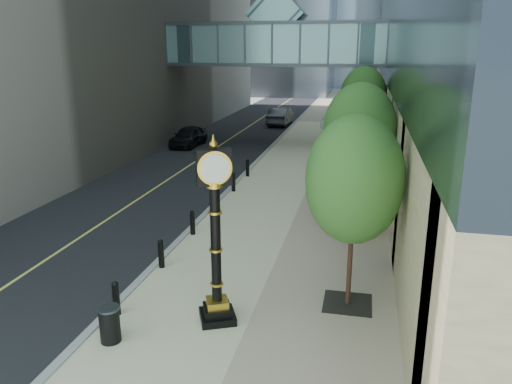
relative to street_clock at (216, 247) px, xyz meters
The scene contains 13 objects.
ground 2.59m from the street_clock, 96.04° to the right, with size 320.00×320.00×0.00m, color gray.
road 39.40m from the street_clock, 100.45° to the left, with size 8.00×180.00×0.02m, color black.
sidewalk 38.76m from the street_clock, 88.72° to the left, with size 8.00×180.00×0.06m, color beige.
curb 38.88m from the street_clock, 94.64° to the left, with size 0.25×180.00×0.07m, color gray.
skywalk 27.43m from the street_clock, 96.71° to the left, with size 17.00×4.20×5.80m.
entrance_canopy 13.27m from the street_clock, 75.25° to the left, with size 3.00×8.00×4.38m.
bollard_row 8.37m from the street_clock, 110.27° to the left, with size 0.20×16.20×0.90m.
street_trees 14.46m from the street_clock, 76.07° to the left, with size 2.97×28.53×6.11m.
street_clock is the anchor object (origin of this frame).
trash_bin 3.32m from the street_clock, 146.40° to the right, with size 0.52×0.52×0.90m, color black.
pedestrian 13.63m from the street_clock, 71.25° to the left, with size 0.62×0.41×1.71m, color beige.
car_near 25.80m from the street_clock, 111.44° to the left, with size 1.78×4.43×1.51m, color black.
car_far 36.38m from the street_clock, 96.85° to the left, with size 1.79×5.14×1.69m, color black.
Camera 1 is at (3.77, -10.38, 7.27)m, focal length 35.00 mm.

